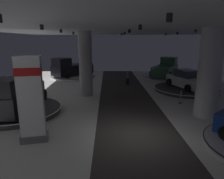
% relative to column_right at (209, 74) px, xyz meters
% --- Properties ---
extents(ground, '(24.00, 44.00, 0.06)m').
position_rel_column_right_xyz_m(ground, '(-4.71, -2.61, -2.77)').
color(ground, silver).
extents(ceiling_with_spotlights, '(24.00, 44.00, 0.39)m').
position_rel_column_right_xyz_m(ceiling_with_spotlights, '(-4.71, -2.61, 2.80)').
color(ceiling_with_spotlights, silver).
extents(column_right, '(1.39, 1.39, 5.50)m').
position_rel_column_right_xyz_m(column_right, '(0.00, 0.00, 0.00)').
color(column_right, silver).
rests_on(column_right, ground).
extents(column_left, '(1.13, 1.13, 5.50)m').
position_rel_column_right_xyz_m(column_left, '(-8.14, 5.25, 0.00)').
color(column_left, '#ADADB2').
rests_on(column_left, ground).
extents(brand_sign_pylon, '(1.37, 0.88, 4.09)m').
position_rel_column_right_xyz_m(brand_sign_pylon, '(-9.81, -3.12, -0.64)').
color(brand_sign_pylon, slate).
rests_on(brand_sign_pylon, ground).
extents(display_platform_mid_left, '(5.68, 5.68, 0.34)m').
position_rel_column_right_xyz_m(display_platform_mid_left, '(-12.28, 0.76, -2.56)').
color(display_platform_mid_left, '#333338').
rests_on(display_platform_mid_left, ground).
extents(pickup_truck_mid_left, '(2.66, 5.31, 2.30)m').
position_rel_column_right_xyz_m(pickup_truck_mid_left, '(-12.28, 0.43, -1.47)').
color(pickup_truck_mid_left, black).
rests_on(pickup_truck_mid_left, display_platform_mid_left).
extents(display_platform_far_right, '(6.04, 6.04, 0.29)m').
position_rel_column_right_xyz_m(display_platform_far_right, '(1.32, 6.65, -2.59)').
color(display_platform_far_right, '#333338').
rests_on(display_platform_far_right, ground).
extents(display_car_far_right, '(3.18, 4.55, 1.71)m').
position_rel_column_right_xyz_m(display_car_far_right, '(1.31, 6.68, -1.69)').
color(display_car_far_right, silver).
rests_on(display_car_far_right, display_platform_far_right).
extents(display_platform_deep_left, '(5.68, 5.68, 0.32)m').
position_rel_column_right_xyz_m(display_platform_deep_left, '(-10.71, 13.89, -2.57)').
color(display_platform_deep_left, silver).
rests_on(display_platform_deep_left, ground).
extents(pickup_truck_deep_left, '(5.10, 5.35, 2.30)m').
position_rel_column_right_xyz_m(pickup_truck_deep_left, '(-10.92, 13.65, -1.49)').
color(pickup_truck_deep_left, black).
rests_on(pickup_truck_deep_left, display_platform_deep_left).
extents(display_platform_deep_right, '(5.68, 5.68, 0.22)m').
position_rel_column_right_xyz_m(display_platform_deep_right, '(1.18, 13.59, -2.62)').
color(display_platform_deep_right, silver).
rests_on(display_platform_deep_right, ground).
extents(pickup_truck_deep_right, '(4.58, 5.63, 2.30)m').
position_rel_column_right_xyz_m(pickup_truck_deep_right, '(1.34, 13.87, -1.59)').
color(pickup_truck_deep_right, '#2D5638').
rests_on(pickup_truck_deep_right, display_platform_deep_right).
extents(visitor_walking_near, '(0.32, 0.32, 1.59)m').
position_rel_column_right_xyz_m(visitor_walking_near, '(-4.09, 9.29, -1.84)').
color(visitor_walking_near, black).
rests_on(visitor_walking_near, ground).
extents(stanchion_a, '(0.28, 0.28, 1.01)m').
position_rel_column_right_xyz_m(stanchion_a, '(-0.63, 2.66, -2.38)').
color(stanchion_a, '#333338').
rests_on(stanchion_a, ground).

